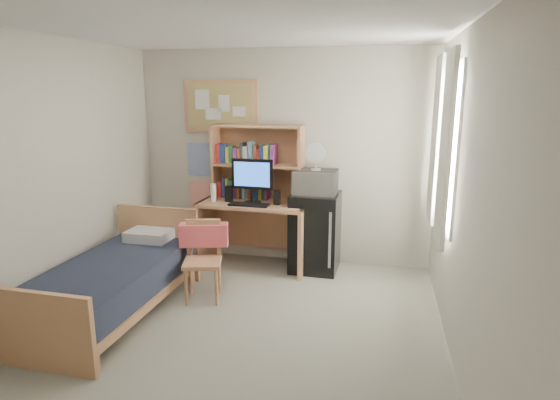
% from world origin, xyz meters
% --- Properties ---
extents(floor, '(3.60, 4.20, 0.02)m').
position_xyz_m(floor, '(0.00, 0.00, -0.01)').
color(floor, gray).
rests_on(floor, ground).
extents(ceiling, '(3.60, 4.20, 0.02)m').
position_xyz_m(ceiling, '(0.00, 0.00, 2.60)').
color(ceiling, white).
rests_on(ceiling, wall_back).
extents(wall_back, '(3.60, 0.04, 2.60)m').
position_xyz_m(wall_back, '(0.00, 2.10, 1.30)').
color(wall_back, beige).
rests_on(wall_back, floor).
extents(wall_front, '(3.60, 0.04, 2.60)m').
position_xyz_m(wall_front, '(0.00, -2.10, 1.30)').
color(wall_front, beige).
rests_on(wall_front, floor).
extents(wall_left, '(0.04, 4.20, 2.60)m').
position_xyz_m(wall_left, '(-1.80, 0.00, 1.30)').
color(wall_left, beige).
rests_on(wall_left, floor).
extents(wall_right, '(0.04, 4.20, 2.60)m').
position_xyz_m(wall_right, '(1.80, 0.00, 1.30)').
color(wall_right, beige).
rests_on(wall_right, floor).
extents(window_unit, '(0.10, 1.40, 1.70)m').
position_xyz_m(window_unit, '(1.75, 1.20, 1.60)').
color(window_unit, white).
rests_on(window_unit, wall_right).
extents(curtain_left, '(0.04, 0.55, 1.70)m').
position_xyz_m(curtain_left, '(1.72, 0.80, 1.60)').
color(curtain_left, white).
rests_on(curtain_left, wall_right).
extents(curtain_right, '(0.04, 0.55, 1.70)m').
position_xyz_m(curtain_right, '(1.72, 1.60, 1.60)').
color(curtain_right, white).
rests_on(curtain_right, wall_right).
extents(bulletin_board, '(0.94, 0.03, 0.64)m').
position_xyz_m(bulletin_board, '(-0.78, 2.08, 1.92)').
color(bulletin_board, tan).
rests_on(bulletin_board, wall_back).
extents(poster_wave, '(0.30, 0.01, 0.42)m').
position_xyz_m(poster_wave, '(-1.10, 2.09, 1.25)').
color(poster_wave, '#2951A4').
rests_on(poster_wave, wall_back).
extents(poster_japan, '(0.28, 0.01, 0.36)m').
position_xyz_m(poster_japan, '(-1.10, 2.09, 0.78)').
color(poster_japan, '#E94829').
rests_on(poster_japan, wall_back).
extents(desk, '(1.32, 0.71, 0.81)m').
position_xyz_m(desk, '(-0.28, 1.76, 0.40)').
color(desk, tan).
rests_on(desk, floor).
extents(desk_chair, '(0.50, 0.50, 0.81)m').
position_xyz_m(desk_chair, '(-0.55, 0.73, 0.41)').
color(desk_chair, tan).
rests_on(desk_chair, floor).
extents(mini_fridge, '(0.57, 0.57, 0.93)m').
position_xyz_m(mini_fridge, '(0.45, 1.81, 0.47)').
color(mini_fridge, black).
rests_on(mini_fridge, floor).
extents(bed, '(0.98, 1.89, 0.51)m').
position_xyz_m(bed, '(-1.28, 0.22, 0.26)').
color(bed, black).
rests_on(bed, floor).
extents(hutch, '(1.12, 0.33, 0.90)m').
position_xyz_m(hutch, '(-0.27, 1.91, 1.26)').
color(hutch, tan).
rests_on(hutch, desk).
extents(monitor, '(0.50, 0.06, 0.53)m').
position_xyz_m(monitor, '(-0.28, 1.70, 1.07)').
color(monitor, black).
rests_on(monitor, desk).
extents(keyboard, '(0.48, 0.17, 0.02)m').
position_xyz_m(keyboard, '(-0.29, 1.56, 0.82)').
color(keyboard, black).
rests_on(keyboard, desk).
extents(speaker_left, '(0.08, 0.08, 0.19)m').
position_xyz_m(speaker_left, '(-0.58, 1.71, 0.90)').
color(speaker_left, black).
rests_on(speaker_left, desk).
extents(speaker_right, '(0.07, 0.07, 0.17)m').
position_xyz_m(speaker_right, '(0.02, 1.68, 0.89)').
color(speaker_right, black).
rests_on(speaker_right, desk).
extents(water_bottle, '(0.07, 0.07, 0.22)m').
position_xyz_m(water_bottle, '(-0.77, 1.68, 0.92)').
color(water_bottle, silver).
rests_on(water_bottle, desk).
extents(hoodie, '(0.53, 0.27, 0.24)m').
position_xyz_m(hoodie, '(-0.60, 0.92, 0.63)').
color(hoodie, '#F35C61').
rests_on(hoodie, desk_chair).
extents(microwave, '(0.50, 0.39, 0.28)m').
position_xyz_m(microwave, '(0.45, 1.79, 1.07)').
color(microwave, '#B5B5BA').
rests_on(microwave, mini_fridge).
extents(desk_fan, '(0.23, 0.23, 0.28)m').
position_xyz_m(desk_fan, '(0.45, 1.79, 1.35)').
color(desk_fan, silver).
rests_on(desk_fan, microwave).
extents(pillow, '(0.47, 0.34, 0.11)m').
position_xyz_m(pillow, '(-1.26, 0.97, 0.57)').
color(pillow, silver).
rests_on(pillow, bed).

